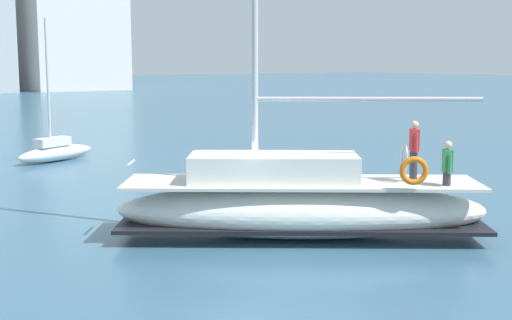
# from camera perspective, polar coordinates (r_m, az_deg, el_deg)

# --- Properties ---
(ground_plane) EXTENTS (400.00, 400.00, 0.00)m
(ground_plane) POSITION_cam_1_polar(r_m,az_deg,el_deg) (18.35, 0.35, -6.12)
(ground_plane) COLOR #38607A
(main_sailboat) EXTENTS (9.12, 7.69, 13.17)m
(main_sailboat) POSITION_cam_1_polar(r_m,az_deg,el_deg) (17.78, 3.54, -3.59)
(main_sailboat) COLOR white
(main_sailboat) RESTS_ON ground
(moored_sloop_far) EXTENTS (4.38, 2.65, 6.47)m
(moored_sloop_far) POSITION_cam_1_polar(r_m,az_deg,el_deg) (32.78, -16.39, 0.78)
(moored_sloop_far) COLOR silver
(moored_sloop_far) RESTS_ON ground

